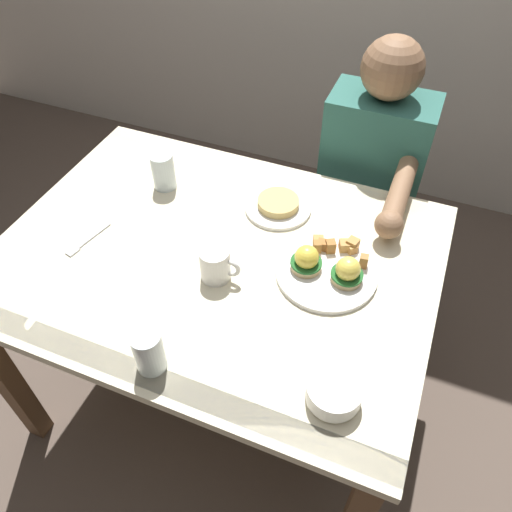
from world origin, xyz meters
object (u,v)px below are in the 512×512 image
Objects in this scene: fruit_bowl at (334,392)px; water_glass_near at (164,173)px; coffee_mug at (216,263)px; side_plate at (278,205)px; dining_table at (217,279)px; water_glass_far at (149,353)px; eggs_benedict_plate at (328,268)px; fork at (86,241)px; diner_person at (369,180)px.

fruit_bowl is 1.03× the size of water_glass_near.
side_plate is at bearing 79.75° from coffee_mug.
water_glass_near is at bearing 142.15° from dining_table.
dining_table is at bearing 92.77° from water_glass_far.
fruit_bowl is (0.12, -0.34, 0.00)m from eggs_benedict_plate.
coffee_mug reaches higher than fork.
water_glass_far reaches higher than eggs_benedict_plate.
water_glass_far is at bearing -97.34° from side_plate.
water_glass_near is at bearing 164.02° from eggs_benedict_plate.
water_glass_far is at bearing -169.84° from fruit_bowl.
water_glass_far is 0.10× the size of diner_person.
coffee_mug is at bearing -100.25° from side_plate.
water_glass_far is (-0.02, -0.30, -0.00)m from coffee_mug.
diner_person is (0.21, 0.36, -0.10)m from side_plate.
eggs_benedict_plate is 2.33× the size of water_glass_far.
diner_person is (0.29, 0.97, -0.14)m from water_glass_far.
eggs_benedict_plate is 0.51m from water_glass_far.
eggs_benedict_plate is at bearing 11.74° from fork.
fork is 0.32m from water_glass_near.
eggs_benedict_plate is 1.74× the size of fork.
coffee_mug is (-0.38, 0.23, 0.02)m from fruit_bowl.
dining_table is 1.05× the size of diner_person.
eggs_benedict_plate is 2.43× the size of coffee_mug.
dining_table is at bearing 144.79° from fruit_bowl.
water_glass_near reaches higher than dining_table.
water_glass_far is at bearing -124.86° from eggs_benedict_plate.
water_glass_far is 1.02m from diner_person.
coffee_mug is 0.10× the size of diner_person.
dining_table is at bearing -171.70° from eggs_benedict_plate.
dining_table is 0.34m from eggs_benedict_plate.
diner_person reaches higher than fruit_bowl.
water_glass_far is at bearing -106.63° from diner_person.
eggs_benedict_plate is at bearing 108.55° from fruit_bowl.
fruit_bowl is 0.63m from side_plate.
fruit_bowl is at bearing -14.72° from fork.
eggs_benedict_plate is 0.29m from coffee_mug.
coffee_mug is at bearing 149.42° from fruit_bowl.
eggs_benedict_plate is at bearing -90.07° from diner_person.
fork is (-0.78, 0.20, -0.03)m from fruit_bowl.
fruit_bowl is at bearing 10.16° from water_glass_far.
side_plate is 0.43m from diner_person.
side_plate is at bearing 121.10° from fruit_bowl.
fork is 0.14× the size of diner_person.
side_plate is at bearing 68.16° from dining_table.
water_glass_near reaches higher than fruit_bowl.
fork is 0.78× the size of side_plate.
fruit_bowl is at bearing -71.45° from eggs_benedict_plate.
dining_table is 10.38× the size of water_glass_far.
dining_table is 10.27× the size of water_glass_near.
diner_person is (0.27, 0.67, -0.14)m from coffee_mug.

